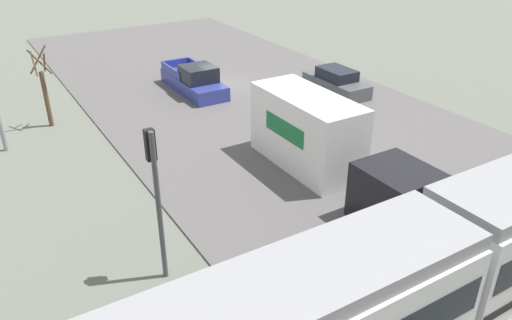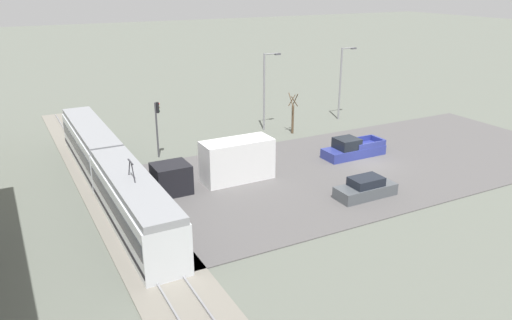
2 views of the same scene
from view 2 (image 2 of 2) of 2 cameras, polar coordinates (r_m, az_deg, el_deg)
name	(u,v)px [view 2 (image 2 of 2)]	position (r m, az deg, el deg)	size (l,w,h in m)	color
ground_plane	(368,164)	(44.30, 12.65, -0.45)	(320.00, 320.00, 0.00)	#60665B
road_surface	(368,164)	(44.29, 12.66, -0.41)	(17.74, 39.72, 0.08)	#565454
rail_bed	(126,214)	(35.25, -14.59, -6.00)	(60.91, 4.40, 0.22)	gray
light_rail_tram	(110,170)	(38.43, -16.37, -1.16)	(26.96, 2.70, 4.63)	silver
box_truck	(222,164)	(38.72, -3.91, -0.50)	(2.38, 9.57, 3.26)	black
pickup_truck	(353,149)	(45.51, 10.98, 1.23)	(2.08, 5.80, 1.78)	navy
sedan_car_0	(366,189)	(37.34, 12.41, -3.21)	(1.84, 4.61, 1.50)	#4C5156
traffic_light_pole	(157,122)	(44.82, -11.22, 4.29)	(0.28, 0.47, 5.03)	#47474C
street_tree	(293,115)	(51.55, 4.23, 5.12)	(1.01, 0.84, 4.24)	brown
street_lamp_near_crossing	(266,86)	(52.11, 1.13, 8.41)	(0.36, 1.95, 8.05)	gray
street_lamp_mid_block	(342,78)	(57.13, 9.80, 9.17)	(0.36, 1.95, 8.07)	gray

